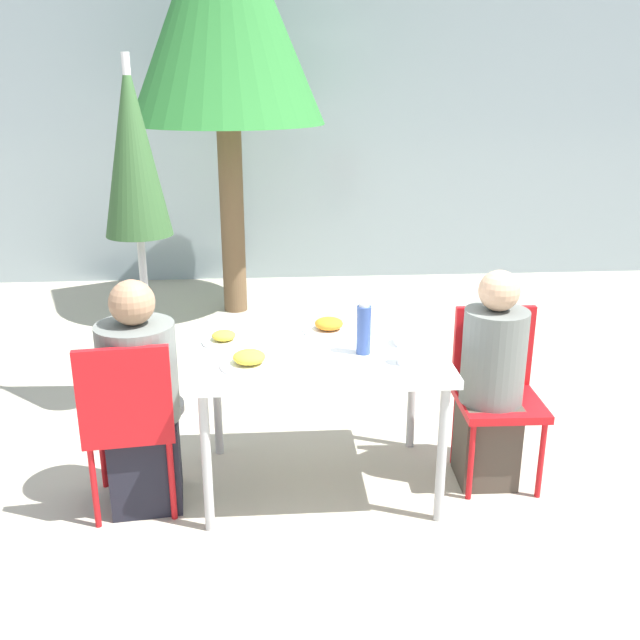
{
  "coord_description": "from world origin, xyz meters",
  "views": [
    {
      "loc": [
        -0.22,
        -3.12,
        1.95
      ],
      "look_at": [
        0.0,
        0.0,
        0.87
      ],
      "focal_mm": 40.0,
      "sensor_mm": 36.0,
      "label": 1
    }
  ],
  "objects_px": {
    "person_left": "(141,404)",
    "drinking_cup": "(406,353)",
    "bottle": "(364,329)",
    "salad_bowl": "(412,338)",
    "chair_right": "(496,382)",
    "closed_umbrella": "(134,163)",
    "tree_behind_left": "(224,4)",
    "person_right": "(491,385)",
    "chair_left": "(129,415)"
  },
  "relations": [
    {
      "from": "chair_right",
      "to": "bottle",
      "type": "height_order",
      "value": "bottle"
    },
    {
      "from": "tree_behind_left",
      "to": "person_right",
      "type": "bearing_deg",
      "value": -64.55
    },
    {
      "from": "person_right",
      "to": "drinking_cup",
      "type": "distance_m",
      "value": 0.55
    },
    {
      "from": "salad_bowl",
      "to": "tree_behind_left",
      "type": "xyz_separation_m",
      "value": [
        -0.98,
        2.82,
        1.71
      ]
    },
    {
      "from": "closed_umbrella",
      "to": "drinking_cup",
      "type": "xyz_separation_m",
      "value": [
        1.32,
        -1.07,
        -0.72
      ]
    },
    {
      "from": "person_left",
      "to": "closed_umbrella",
      "type": "height_order",
      "value": "closed_umbrella"
    },
    {
      "from": "salad_bowl",
      "to": "tree_behind_left",
      "type": "distance_m",
      "value": 3.44
    },
    {
      "from": "salad_bowl",
      "to": "person_right",
      "type": "bearing_deg",
      "value": -9.13
    },
    {
      "from": "chair_left",
      "to": "tree_behind_left",
      "type": "distance_m",
      "value": 3.63
    },
    {
      "from": "chair_left",
      "to": "salad_bowl",
      "type": "distance_m",
      "value": 1.36
    },
    {
      "from": "closed_umbrella",
      "to": "drinking_cup",
      "type": "distance_m",
      "value": 1.85
    },
    {
      "from": "chair_right",
      "to": "salad_bowl",
      "type": "xyz_separation_m",
      "value": [
        -0.44,
        -0.02,
        0.25
      ]
    },
    {
      "from": "chair_left",
      "to": "person_left",
      "type": "height_order",
      "value": "person_left"
    },
    {
      "from": "salad_bowl",
      "to": "tree_behind_left",
      "type": "height_order",
      "value": "tree_behind_left"
    },
    {
      "from": "person_left",
      "to": "drinking_cup",
      "type": "xyz_separation_m",
      "value": [
        1.21,
        -0.1,
        0.25
      ]
    },
    {
      "from": "closed_umbrella",
      "to": "salad_bowl",
      "type": "relative_size",
      "value": 12.36
    },
    {
      "from": "closed_umbrella",
      "to": "salad_bowl",
      "type": "height_order",
      "value": "closed_umbrella"
    },
    {
      "from": "person_left",
      "to": "bottle",
      "type": "relative_size",
      "value": 4.47
    },
    {
      "from": "chair_right",
      "to": "closed_umbrella",
      "type": "distance_m",
      "value": 2.24
    },
    {
      "from": "drinking_cup",
      "to": "salad_bowl",
      "type": "xyz_separation_m",
      "value": [
        0.07,
        0.24,
        -0.02
      ]
    },
    {
      "from": "person_right",
      "to": "closed_umbrella",
      "type": "relative_size",
      "value": 0.53
    },
    {
      "from": "person_left",
      "to": "closed_umbrella",
      "type": "relative_size",
      "value": 0.54
    },
    {
      "from": "bottle",
      "to": "person_right",
      "type": "bearing_deg",
      "value": 3.07
    },
    {
      "from": "person_right",
      "to": "bottle",
      "type": "relative_size",
      "value": 4.44
    },
    {
      "from": "salad_bowl",
      "to": "person_left",
      "type": "bearing_deg",
      "value": -173.81
    },
    {
      "from": "closed_umbrella",
      "to": "bottle",
      "type": "relative_size",
      "value": 8.33
    },
    {
      "from": "chair_left",
      "to": "bottle",
      "type": "distance_m",
      "value": 1.13
    },
    {
      "from": "person_right",
      "to": "bottle",
      "type": "distance_m",
      "value": 0.71
    },
    {
      "from": "chair_right",
      "to": "person_right",
      "type": "relative_size",
      "value": 0.79
    },
    {
      "from": "person_left",
      "to": "drinking_cup",
      "type": "bearing_deg",
      "value": -11.24
    },
    {
      "from": "closed_umbrella",
      "to": "bottle",
      "type": "xyz_separation_m",
      "value": [
        1.15,
        -0.93,
        -0.65
      ]
    },
    {
      "from": "chair_right",
      "to": "drinking_cup",
      "type": "xyz_separation_m",
      "value": [
        -0.51,
        -0.25,
        0.27
      ]
    },
    {
      "from": "person_left",
      "to": "tree_behind_left",
      "type": "relative_size",
      "value": 0.33
    },
    {
      "from": "chair_right",
      "to": "drinking_cup",
      "type": "distance_m",
      "value": 0.63
    },
    {
      "from": "person_left",
      "to": "person_right",
      "type": "relative_size",
      "value": 1.01
    },
    {
      "from": "chair_right",
      "to": "salad_bowl",
      "type": "height_order",
      "value": "chair_right"
    },
    {
      "from": "bottle",
      "to": "salad_bowl",
      "type": "distance_m",
      "value": 0.28
    },
    {
      "from": "chair_right",
      "to": "person_right",
      "type": "height_order",
      "value": "person_right"
    },
    {
      "from": "person_right",
      "to": "tree_behind_left",
      "type": "distance_m",
      "value": 3.73
    },
    {
      "from": "person_right",
      "to": "closed_umbrella",
      "type": "height_order",
      "value": "closed_umbrella"
    },
    {
      "from": "drinking_cup",
      "to": "salad_bowl",
      "type": "bearing_deg",
      "value": 73.1
    },
    {
      "from": "chair_left",
      "to": "person_left",
      "type": "distance_m",
      "value": 0.1
    },
    {
      "from": "drinking_cup",
      "to": "tree_behind_left",
      "type": "relative_size",
      "value": 0.03
    },
    {
      "from": "chair_left",
      "to": "person_right",
      "type": "bearing_deg",
      "value": -1.17
    },
    {
      "from": "chair_right",
      "to": "closed_umbrella",
      "type": "relative_size",
      "value": 0.42
    },
    {
      "from": "drinking_cup",
      "to": "tree_behind_left",
      "type": "distance_m",
      "value": 3.61
    },
    {
      "from": "chair_right",
      "to": "person_right",
      "type": "xyz_separation_m",
      "value": [
        -0.05,
        -0.08,
        0.02
      ]
    },
    {
      "from": "drinking_cup",
      "to": "salad_bowl",
      "type": "height_order",
      "value": "drinking_cup"
    },
    {
      "from": "person_left",
      "to": "drinking_cup",
      "type": "relative_size",
      "value": 11.2
    },
    {
      "from": "chair_right",
      "to": "person_left",
      "type": "bearing_deg",
      "value": 6.54
    }
  ]
}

